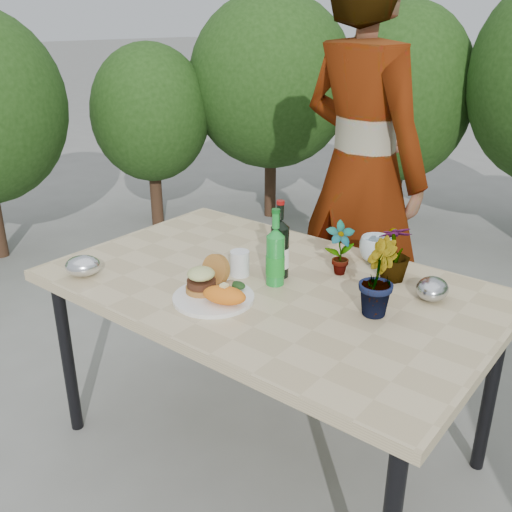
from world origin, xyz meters
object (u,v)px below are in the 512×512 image
Objects in this scene: patio_table at (269,296)px; dinner_plate at (214,298)px; wine_bottle at (280,249)px; person at (361,172)px.

dinner_plate reaches higher than patio_table.
wine_bottle is 0.15× the size of person.
patio_table is at bearing -94.75° from wine_bottle.
dinner_plate is 0.14× the size of person.
wine_bottle is 0.79m from person.
dinner_plate is (-0.07, -0.23, 0.06)m from patio_table.
dinner_plate is 0.95× the size of wine_bottle.
wine_bottle reaches higher than patio_table.
dinner_plate is 0.32m from wine_bottle.
patio_table is 5.45× the size of wine_bottle.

